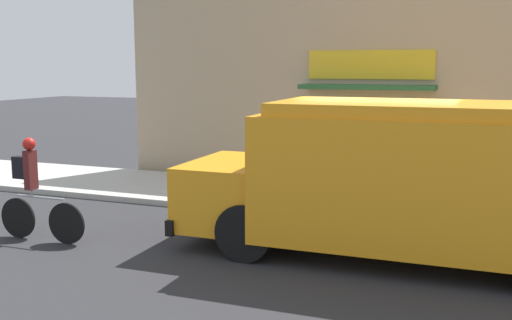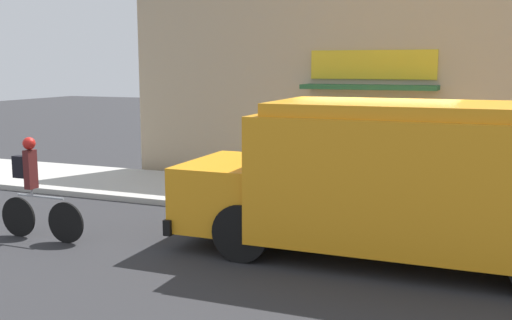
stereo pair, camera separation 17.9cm
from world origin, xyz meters
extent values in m
plane|color=#2B2B2D|center=(0.00, 0.00, 0.00)|extent=(70.00, 70.00, 0.00)
cube|color=#ADAAA3|center=(0.00, 1.47, 0.06)|extent=(28.00, 2.94, 0.12)
cube|color=tan|center=(0.00, 3.35, 2.29)|extent=(13.89, 0.18, 4.58)
cube|color=gold|center=(-0.82, 3.24, 2.84)|extent=(2.82, 0.05, 0.65)
cube|color=#235633|center=(-0.82, 2.91, 2.35)|extent=(2.96, 0.70, 0.10)
cube|color=orange|center=(1.12, -1.58, 1.21)|extent=(5.15, 2.27, 1.82)
cube|color=orange|center=(-2.09, -1.61, 0.80)|extent=(1.31, 2.05, 1.00)
cube|color=orange|center=(1.12, -1.58, 2.21)|extent=(4.74, 2.08, 0.18)
cube|color=black|center=(-2.69, -1.62, 0.40)|extent=(0.14, 2.18, 0.24)
cube|color=red|center=(-0.30, -0.24, 1.30)|extent=(0.03, 0.44, 0.44)
cylinder|color=black|center=(-1.52, -0.66, 0.43)|extent=(0.85, 0.27, 0.85)
cylinder|color=black|center=(-1.50, -2.56, 0.43)|extent=(0.85, 0.27, 0.85)
cylinder|color=black|center=(-4.47, -2.81, 0.34)|extent=(0.67, 0.04, 0.67)
cylinder|color=black|center=(-5.44, -2.81, 0.34)|extent=(0.67, 0.04, 0.67)
cylinder|color=#999EA3|center=(-4.95, -2.81, 0.72)|extent=(0.92, 0.04, 0.04)
cylinder|color=#999EA3|center=(-5.12, -2.81, 0.78)|extent=(0.04, 0.04, 0.12)
cube|color=#561E1E|center=(-5.12, -2.81, 1.16)|extent=(0.12, 0.20, 0.63)
sphere|color=red|center=(-5.12, -2.81, 1.58)|extent=(0.20, 0.20, 0.20)
cube|color=black|center=(-5.31, -2.81, 1.19)|extent=(0.26, 0.14, 0.36)
camera|label=1|loc=(1.67, -10.34, 2.83)|focal=42.00mm
camera|label=2|loc=(1.84, -10.28, 2.83)|focal=42.00mm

